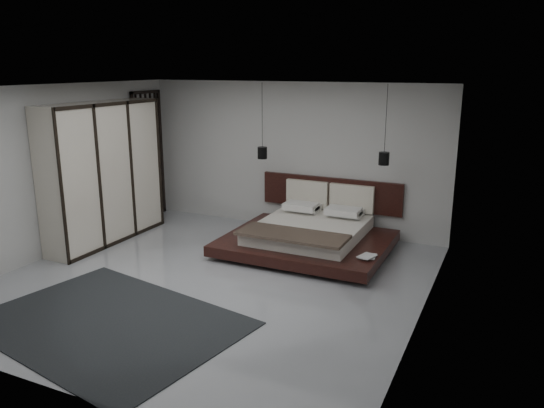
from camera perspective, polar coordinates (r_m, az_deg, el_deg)
The scene contains 14 objects.
floor at distance 7.98m, azimuth -6.49°, elevation -8.16°, with size 6.00×6.00×0.00m, color #989BA0.
ceiling at distance 7.37m, azimuth -7.13°, elevation 12.35°, with size 6.00×6.00×0.00m, color white.
wall_back at distance 10.17m, azimuth 2.12°, elevation 5.14°, with size 6.00×6.00×0.00m, color #B4B4B1.
wall_front at distance 5.34m, azimuth -23.95°, elevation -5.03°, with size 6.00×6.00×0.00m, color #B4B4B1.
wall_left at distance 9.45m, azimuth -22.50°, elevation 3.29°, with size 6.00×6.00×0.00m, color #B4B4B1.
wall_right at distance 6.53m, azimuth 16.24°, elevation -0.88°, with size 6.00×6.00×0.00m, color #B4B4B1.
lattice_screen at distance 11.21m, azimuth -13.11°, elevation 5.14°, with size 0.05×0.90×2.60m, color black.
bed at distance 9.16m, azimuth 4.11°, elevation -3.18°, with size 2.71×2.36×1.06m.
book_lower at distance 8.26m, azimuth 9.74°, elevation -5.51°, with size 0.20×0.27×0.03m, color #99724C.
book_upper at distance 8.23m, azimuth 9.56°, elevation -5.40°, with size 0.21×0.28×0.02m, color #99724C.
pendant_left at distance 9.67m, azimuth -1.05°, elevation 5.55°, with size 0.18×0.18×1.36m.
pendant_right at distance 8.92m, azimuth 11.95°, elevation 4.83°, with size 0.17×0.17×1.30m.
wardrobe at distance 9.84m, azimuth -17.71°, elevation 3.19°, with size 0.60×2.53×2.48m.
rug at distance 7.00m, azimuth -17.18°, elevation -12.10°, with size 3.17×2.27×0.01m, color black.
Camera 1 is at (3.90, -6.24, 3.09)m, focal length 35.00 mm.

